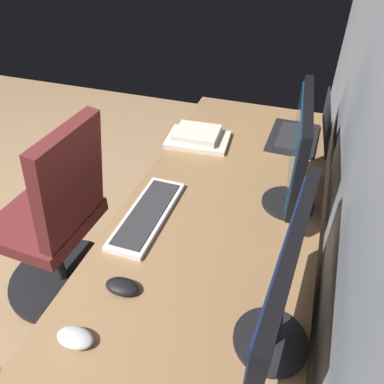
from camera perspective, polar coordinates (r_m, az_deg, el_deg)
desk at (r=1.33m, az=2.07°, el=-9.89°), size 2.29×0.73×0.73m
drawer_pedestal at (r=1.56m, az=2.33°, el=-19.06°), size 0.40×0.51×0.69m
monitor_primary at (r=1.35m, az=15.80°, el=6.05°), size 0.47×0.20×0.42m
monitor_secondary at (r=0.91m, az=13.50°, el=-14.00°), size 0.55×0.20×0.39m
laptop_left at (r=1.89m, az=16.99°, el=8.79°), size 0.34×0.29×0.22m
keyboard_main at (r=1.40m, az=-6.78°, el=-3.35°), size 0.42×0.15×0.02m
mouse_main at (r=1.11m, az=-17.34°, el=-20.38°), size 0.06×0.10×0.03m
mouse_spare at (r=1.18m, az=-10.59°, el=-13.94°), size 0.06×0.10×0.03m
book_stack_near at (r=1.82m, az=0.84°, el=8.40°), size 0.23×0.31×0.05m
office_chair at (r=1.86m, az=-19.74°, el=-4.81°), size 0.56×0.56×0.97m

